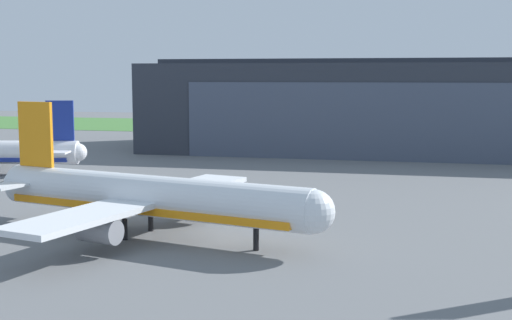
{
  "coord_description": "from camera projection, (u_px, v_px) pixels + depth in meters",
  "views": [
    {
      "loc": [
        18.67,
        -64.31,
        16.73
      ],
      "look_at": [
        -1.72,
        23.18,
        5.55
      ],
      "focal_mm": 48.33,
      "sensor_mm": 36.0,
      "label": 1
    }
  ],
  "objects": [
    {
      "name": "airliner_near_left",
      "position": [
        150.0,
        198.0,
        70.84
      ],
      "size": [
        39.07,
        35.52,
        13.72
      ],
      "color": "silver",
      "rests_on": "ground_plane"
    },
    {
      "name": "maintenance_hangar",
      "position": [
        390.0,
        107.0,
        151.3
      ],
      "size": [
        104.49,
        39.68,
        20.21
      ],
      "color": "#2D333D",
      "rests_on": "ground_plane"
    },
    {
      "name": "grass_field_strip",
      "position": [
        355.0,
        128.0,
        216.21
      ],
      "size": [
        440.0,
        56.0,
        0.08
      ],
      "primitive_type": "cube",
      "color": "#457C39",
      "rests_on": "ground_plane"
    },
    {
      "name": "ground_plane",
      "position": [
        220.0,
        244.0,
        68.42
      ],
      "size": [
        440.0,
        440.0,
        0.0
      ],
      "primitive_type": "plane",
      "color": "slate"
    }
  ]
}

